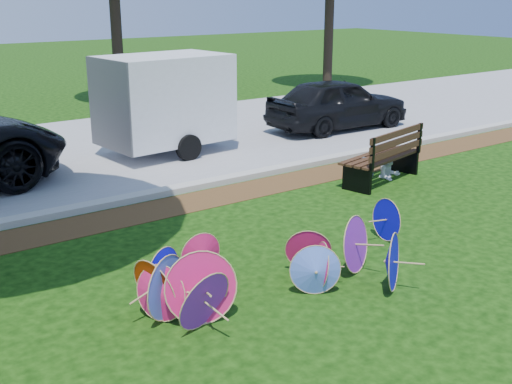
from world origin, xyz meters
The scene contains 10 objects.
ground centered at (0.00, 0.00, 0.00)m, with size 90.00×90.00×0.00m, color black.
mulch_strip centered at (0.00, 4.50, 0.01)m, with size 90.00×1.00×0.01m, color #472D16.
curb centered at (0.00, 5.20, 0.06)m, with size 90.00×0.30×0.12m, color #B7B5AD.
street centered at (0.00, 9.35, 0.01)m, with size 90.00×8.00×0.01m, color gray.
parasol_pile centered at (-0.39, 0.76, 0.37)m, with size 4.49×2.07×0.88m.
dark_pickup centered at (7.53, 7.78, 0.71)m, with size 1.68×4.18×1.43m, color black.
cargo_trailer centered at (2.31, 8.09, 1.30)m, with size 2.85×1.81×2.60m, color white.
park_bench centered at (4.65, 3.46, 0.54)m, with size 2.07×0.79×1.08m, color black, non-canonical shape.
person_left centered at (4.30, 3.51, 0.51)m, with size 0.38×0.25×1.03m, color #323A44.
person_right centered at (5.00, 3.51, 0.55)m, with size 0.54×0.42×1.10m, color silver.
Camera 1 is at (-4.72, -5.17, 3.68)m, focal length 45.00 mm.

